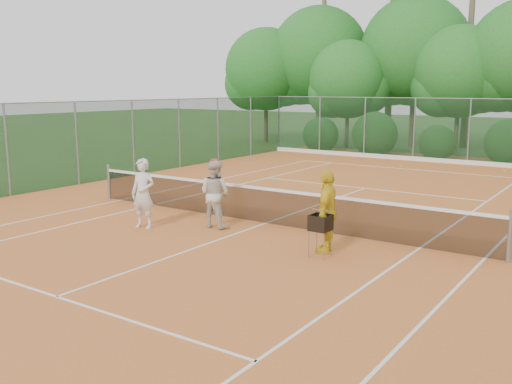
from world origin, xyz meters
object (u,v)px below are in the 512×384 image
(ball_hopper, at_px, (321,224))
(player_yellow, at_px, (327,212))
(player_center_grp, at_px, (215,193))
(player_white, at_px, (143,194))

(ball_hopper, bearing_deg, player_yellow, 120.22)
(player_center_grp, distance_m, player_yellow, 3.40)
(player_white, relative_size, player_center_grp, 1.01)
(player_white, bearing_deg, ball_hopper, -8.47)
(player_center_grp, bearing_deg, player_white, -142.39)
(player_center_grp, bearing_deg, ball_hopper, -13.16)
(player_center_grp, height_order, ball_hopper, player_center_grp)
(player_center_grp, xyz_separation_m, player_yellow, (3.38, -0.39, 0.02))
(player_white, distance_m, player_yellow, 4.85)
(player_center_grp, height_order, player_yellow, player_yellow)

